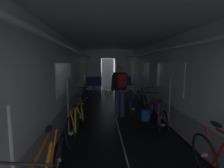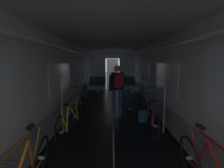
{
  "view_description": "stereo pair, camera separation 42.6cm",
  "coord_description": "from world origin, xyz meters",
  "px_view_note": "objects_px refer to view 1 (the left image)",
  "views": [
    {
      "loc": [
        -0.46,
        -2.01,
        1.76
      ],
      "look_at": [
        0.0,
        5.09,
        0.88
      ],
      "focal_mm": 27.23,
      "sensor_mm": 36.0,
      "label": 1
    },
    {
      "loc": [
        -0.03,
        -2.02,
        1.76
      ],
      "look_at": [
        0.0,
        5.09,
        0.88
      ],
      "focal_mm": 27.23,
      "sensor_mm": 36.0,
      "label": 2
    }
  ],
  "objects_px": {
    "bench_seat_far_right": "(124,83)",
    "bicycle_teal": "(142,99)",
    "person_cyclist_aisle": "(120,86)",
    "backpack_on_floor": "(146,115)",
    "bench_seat_far_left": "(94,83)",
    "bicycle_blue_in_aisle": "(128,104)",
    "bicycle_black": "(85,99)",
    "bicycle_purple": "(156,116)",
    "bicycle_yellow": "(77,122)"
  },
  "relations": [
    {
      "from": "bicycle_black",
      "to": "bicycle_blue_in_aisle",
      "type": "xyz_separation_m",
      "value": [
        1.52,
        -0.82,
        -0.0
      ]
    },
    {
      "from": "bicycle_black",
      "to": "bicycle_yellow",
      "type": "bearing_deg",
      "value": -88.65
    },
    {
      "from": "bicycle_yellow",
      "to": "bicycle_black",
      "type": "relative_size",
      "value": 1.0
    },
    {
      "from": "person_cyclist_aisle",
      "to": "backpack_on_floor",
      "type": "height_order",
      "value": "person_cyclist_aisle"
    },
    {
      "from": "bicycle_yellow",
      "to": "bench_seat_far_left",
      "type": "bearing_deg",
      "value": 88.81
    },
    {
      "from": "person_cyclist_aisle",
      "to": "bicycle_blue_in_aisle",
      "type": "distance_m",
      "value": 0.74
    },
    {
      "from": "bench_seat_far_right",
      "to": "bicycle_blue_in_aisle",
      "type": "distance_m",
      "value": 4.52
    },
    {
      "from": "bicycle_purple",
      "to": "backpack_on_floor",
      "type": "bearing_deg",
      "value": 95.2
    },
    {
      "from": "bench_seat_far_right",
      "to": "bicycle_purple",
      "type": "distance_m",
      "value": 5.9
    },
    {
      "from": "bicycle_black",
      "to": "person_cyclist_aisle",
      "type": "height_order",
      "value": "person_cyclist_aisle"
    },
    {
      "from": "bicycle_teal",
      "to": "backpack_on_floor",
      "type": "bearing_deg",
      "value": -98.67
    },
    {
      "from": "bicycle_teal",
      "to": "bench_seat_far_left",
      "type": "bearing_deg",
      "value": 117.71
    },
    {
      "from": "bicycle_teal",
      "to": "bicycle_black",
      "type": "height_order",
      "value": "bicycle_teal"
    },
    {
      "from": "bench_seat_far_left",
      "to": "backpack_on_floor",
      "type": "height_order",
      "value": "bench_seat_far_left"
    },
    {
      "from": "bench_seat_far_right",
      "to": "bicycle_black",
      "type": "xyz_separation_m",
      "value": [
        -1.99,
        -3.67,
        -0.18
      ]
    },
    {
      "from": "bench_seat_far_left",
      "to": "backpack_on_floor",
      "type": "distance_m",
      "value": 5.43
    },
    {
      "from": "bench_seat_far_left",
      "to": "bicycle_black",
      "type": "height_order",
      "value": "bench_seat_far_left"
    },
    {
      "from": "bicycle_teal",
      "to": "person_cyclist_aisle",
      "type": "bearing_deg",
      "value": -135.31
    },
    {
      "from": "bench_seat_far_right",
      "to": "bicycle_teal",
      "type": "height_order",
      "value": "bicycle_teal"
    },
    {
      "from": "bicycle_yellow",
      "to": "bicycle_teal",
      "type": "relative_size",
      "value": 1.0
    },
    {
      "from": "bicycle_yellow",
      "to": "bicycle_teal",
      "type": "xyz_separation_m",
      "value": [
        2.13,
        2.41,
        -0.0
      ]
    },
    {
      "from": "bench_seat_far_right",
      "to": "bicycle_teal",
      "type": "xyz_separation_m",
      "value": [
        0.2,
        -3.81,
        -0.19
      ]
    },
    {
      "from": "bicycle_yellow",
      "to": "bicycle_black",
      "type": "distance_m",
      "value": 2.55
    },
    {
      "from": "bench_seat_far_right",
      "to": "backpack_on_floor",
      "type": "height_order",
      "value": "bench_seat_far_right"
    },
    {
      "from": "bicycle_purple",
      "to": "person_cyclist_aisle",
      "type": "xyz_separation_m",
      "value": [
        -0.83,
        1.14,
        0.63
      ]
    },
    {
      "from": "bench_seat_far_right",
      "to": "bicycle_black",
      "type": "distance_m",
      "value": 4.18
    },
    {
      "from": "bicycle_yellow",
      "to": "backpack_on_floor",
      "type": "xyz_separation_m",
      "value": [
        1.93,
        1.11,
        -0.21
      ]
    },
    {
      "from": "bicycle_yellow",
      "to": "person_cyclist_aisle",
      "type": "height_order",
      "value": "person_cyclist_aisle"
    },
    {
      "from": "bicycle_yellow",
      "to": "person_cyclist_aisle",
      "type": "xyz_separation_m",
      "value": [
        1.17,
        1.46,
        0.63
      ]
    },
    {
      "from": "person_cyclist_aisle",
      "to": "bicycle_teal",
      "type": "bearing_deg",
      "value": 44.69
    },
    {
      "from": "bicycle_purple",
      "to": "bicycle_blue_in_aisle",
      "type": "height_order",
      "value": "bicycle_purple"
    },
    {
      "from": "bench_seat_far_left",
      "to": "bicycle_teal",
      "type": "distance_m",
      "value": 4.31
    },
    {
      "from": "bench_seat_far_right",
      "to": "person_cyclist_aisle",
      "type": "relative_size",
      "value": 0.58
    },
    {
      "from": "bicycle_blue_in_aisle",
      "to": "bench_seat_far_left",
      "type": "bearing_deg",
      "value": 106.55
    },
    {
      "from": "backpack_on_floor",
      "to": "bicycle_purple",
      "type": "bearing_deg",
      "value": -84.8
    },
    {
      "from": "person_cyclist_aisle",
      "to": "backpack_on_floor",
      "type": "xyz_separation_m",
      "value": [
        0.76,
        -0.35,
        -0.85
      ]
    },
    {
      "from": "bicycle_teal",
      "to": "bicycle_blue_in_aisle",
      "type": "distance_m",
      "value": 0.96
    },
    {
      "from": "bicycle_yellow",
      "to": "backpack_on_floor",
      "type": "bearing_deg",
      "value": 29.96
    },
    {
      "from": "bench_seat_far_right",
      "to": "bicycle_blue_in_aisle",
      "type": "xyz_separation_m",
      "value": [
        -0.46,
        -4.49,
        -0.18
      ]
    },
    {
      "from": "bicycle_yellow",
      "to": "bicycle_blue_in_aisle",
      "type": "bearing_deg",
      "value": 49.71
    },
    {
      "from": "bicycle_yellow",
      "to": "bicycle_purple",
      "type": "relative_size",
      "value": 1.0
    },
    {
      "from": "bench_seat_far_left",
      "to": "bicycle_blue_in_aisle",
      "type": "height_order",
      "value": "bench_seat_far_left"
    },
    {
      "from": "backpack_on_floor",
      "to": "bench_seat_far_left",
      "type": "bearing_deg",
      "value": 109.44
    },
    {
      "from": "bicycle_purple",
      "to": "bicycle_black",
      "type": "xyz_separation_m",
      "value": [
        -2.06,
        2.22,
        0.0
      ]
    },
    {
      "from": "bicycle_blue_in_aisle",
      "to": "backpack_on_floor",
      "type": "distance_m",
      "value": 0.8
    },
    {
      "from": "bench_seat_far_left",
      "to": "bicycle_yellow",
      "type": "bearing_deg",
      "value": -91.19
    },
    {
      "from": "bench_seat_far_left",
      "to": "backpack_on_floor",
      "type": "xyz_separation_m",
      "value": [
        1.8,
        -5.11,
        -0.4
      ]
    },
    {
      "from": "bench_seat_far_right",
      "to": "bench_seat_far_left",
      "type": "bearing_deg",
      "value": 180.0
    },
    {
      "from": "bench_seat_far_right",
      "to": "bicycle_yellow",
      "type": "relative_size",
      "value": 0.58
    },
    {
      "from": "bench_seat_far_right",
      "to": "bicycle_purple",
      "type": "relative_size",
      "value": 0.58
    }
  ]
}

